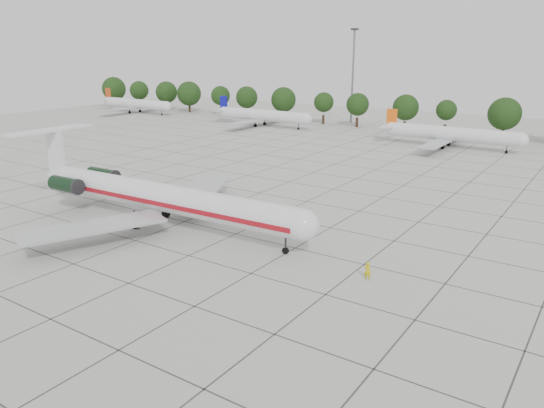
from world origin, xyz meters
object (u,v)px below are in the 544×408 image
(bg_airliner_c, at_px, (450,134))
(bg_airliner_b, at_px, (262,115))
(ground_crew, at_px, (368,271))
(bg_airliner_a, at_px, (136,104))
(main_airliner, at_px, (153,195))
(floodlight_mast, at_px, (353,71))

(bg_airliner_c, bearing_deg, bg_airliner_b, 175.75)
(ground_crew, relative_size, bg_airliner_b, 0.06)
(ground_crew, height_order, bg_airliner_c, bg_airliner_c)
(ground_crew, relative_size, bg_airliner_a, 0.06)
(main_airliner, height_order, bg_airliner_b, main_airliner)
(bg_airliner_a, height_order, floodlight_mast, floodlight_mast)
(main_airliner, xyz_separation_m, bg_airliner_a, (-87.06, 76.13, -0.66))
(ground_crew, bearing_deg, bg_airliner_c, -89.95)
(main_airliner, bearing_deg, bg_airliner_a, 137.15)
(bg_airliner_a, bearing_deg, main_airliner, -41.17)
(bg_airliner_a, relative_size, floodlight_mast, 1.11)
(bg_airliner_b, xyz_separation_m, floodlight_mast, (16.74, 19.88, 11.37))
(main_airliner, bearing_deg, bg_airliner_b, 114.18)
(main_airliner, distance_m, bg_airliner_a, 115.65)
(bg_airliner_a, distance_m, bg_airliner_b, 50.90)
(bg_airliner_c, height_order, floodlight_mast, floodlight_mast)
(bg_airliner_a, xyz_separation_m, bg_airliner_c, (102.16, -5.32, 0.00))
(ground_crew, bearing_deg, floodlight_mast, -73.76)
(main_airliner, relative_size, bg_airliner_a, 1.53)
(bg_airliner_a, distance_m, floodlight_mast, 70.98)
(main_airliner, height_order, bg_airliner_a, main_airliner)
(bg_airliner_b, bearing_deg, floodlight_mast, 49.91)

